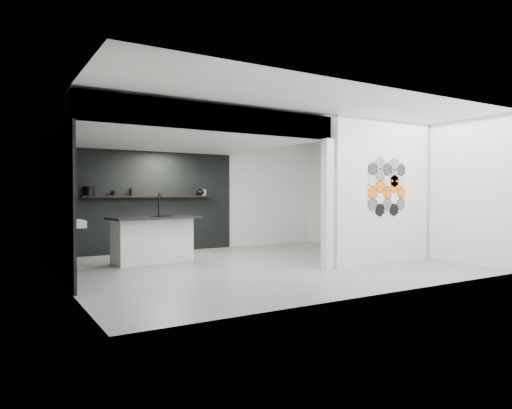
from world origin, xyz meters
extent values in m
cube|color=slate|center=(0.00, 0.00, -0.01)|extent=(7.00, 6.00, 0.01)
cube|color=silver|center=(2.23, -1.00, 1.40)|extent=(2.45, 0.15, 2.80)
cube|color=black|center=(-1.30, 2.97, 1.18)|extent=(4.40, 0.04, 2.35)
cube|color=black|center=(-3.47, 1.00, 1.18)|extent=(0.04, 4.00, 2.35)
cube|color=silver|center=(-1.30, 1.00, 2.55)|extent=(4.40, 4.00, 0.40)
cube|color=silver|center=(0.82, -1.00, 1.18)|extent=(0.16, 0.16, 2.35)
cube|color=silver|center=(-1.30, -0.92, 2.55)|extent=(4.40, 0.16, 0.40)
cube|color=silver|center=(-3.24, 0.80, 0.85)|extent=(0.40, 0.60, 0.12)
cube|color=black|center=(-1.20, 2.87, 1.30)|extent=(3.00, 0.15, 0.04)
cube|color=silver|center=(-1.65, 1.34, 0.44)|extent=(1.57, 0.73, 0.87)
cube|color=black|center=(-1.64, 1.26, 0.89)|extent=(1.80, 0.96, 0.04)
cube|color=black|center=(-1.40, 1.43, 0.90)|extent=(0.50, 0.44, 0.02)
cylinder|color=black|center=(-1.43, 1.63, 1.11)|extent=(0.03, 0.03, 0.41)
torus|color=black|center=(-1.42, 1.57, 1.32)|extent=(0.04, 0.14, 0.14)
cylinder|color=black|center=(-2.55, 2.87, 1.42)|extent=(0.32, 0.32, 0.20)
ellipsoid|color=black|center=(0.06, 2.87, 1.40)|extent=(0.24, 0.24, 0.16)
cylinder|color=gray|center=(0.11, 2.87, 1.36)|extent=(0.15, 0.15, 0.09)
cylinder|color=gray|center=(0.15, 2.87, 1.40)|extent=(0.14, 0.14, 0.15)
cylinder|color=black|center=(-1.65, 2.87, 1.41)|extent=(0.08, 0.08, 0.17)
cylinder|color=black|center=(-2.04, 2.87, 1.38)|extent=(0.12, 0.12, 0.11)
cylinder|color=black|center=(1.86, -1.09, 1.16)|extent=(0.26, 0.02, 0.26)
cylinder|color=orange|center=(1.86, -1.09, 1.39)|extent=(0.26, 0.02, 0.26)
cylinder|color=beige|center=(1.86, -1.09, 1.61)|extent=(0.26, 0.02, 0.26)
cylinder|color=#2D2D2D|center=(1.86, -1.09, 1.84)|extent=(0.26, 0.02, 0.26)
cylinder|color=black|center=(2.06, -1.09, 1.05)|extent=(0.26, 0.02, 0.26)
cylinder|color=white|center=(2.06, -1.09, 1.27)|extent=(0.26, 0.02, 0.26)
cylinder|color=orange|center=(2.06, -1.09, 1.50)|extent=(0.26, 0.02, 0.26)
cylinder|color=#66635E|center=(2.06, -1.09, 1.73)|extent=(0.26, 0.02, 0.26)
cylinder|color=silver|center=(2.06, -1.09, 1.95)|extent=(0.26, 0.02, 0.26)
cylinder|color=black|center=(2.25, -1.09, 1.16)|extent=(0.26, 0.02, 0.26)
cylinder|color=orange|center=(2.25, -1.09, 1.39)|extent=(0.26, 0.02, 0.26)
cylinder|color=beige|center=(2.25, -1.09, 1.61)|extent=(0.26, 0.02, 0.26)
cylinder|color=#2D2D2D|center=(2.25, -1.09, 1.84)|extent=(0.26, 0.02, 0.26)
cylinder|color=black|center=(2.44, -1.09, 1.05)|extent=(0.26, 0.02, 0.26)
cylinder|color=white|center=(2.44, -1.09, 1.27)|extent=(0.26, 0.02, 0.26)
cylinder|color=orange|center=(2.44, -1.09, 1.50)|extent=(0.26, 0.02, 0.26)
cylinder|color=#66635E|center=(2.44, -1.09, 1.73)|extent=(0.26, 0.02, 0.26)
cylinder|color=silver|center=(2.44, -1.09, 1.95)|extent=(0.26, 0.02, 0.26)
cylinder|color=black|center=(2.64, -1.09, 1.16)|extent=(0.26, 0.02, 0.26)
cylinder|color=orange|center=(2.64, -1.09, 1.39)|extent=(0.26, 0.02, 0.26)
cylinder|color=beige|center=(2.64, -1.09, 1.61)|extent=(0.26, 0.02, 0.26)
cylinder|color=#2D2D2D|center=(2.64, -1.09, 1.84)|extent=(0.26, 0.02, 0.26)
cylinder|color=orange|center=(2.44, -1.09, 1.61)|extent=(0.26, 0.02, 0.26)
camera|label=1|loc=(-4.51, -7.38, 1.35)|focal=32.00mm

